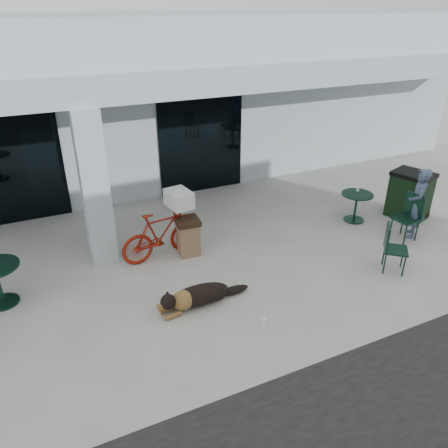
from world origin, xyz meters
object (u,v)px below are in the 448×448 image
wheeled_bin (410,195)px  cafe_table_far (356,207)px  cafe_chair_far_b (406,218)px  person (417,203)px  dog (199,294)px  trash_receptacle (188,236)px  cafe_chair_far_a (396,249)px  bicycle (161,235)px

wheeled_bin → cafe_table_far: bearing=146.0°
cafe_chair_far_b → person: bearing=94.1°
dog → trash_receptacle: 1.80m
cafe_chair_far_a → person: (1.46, 0.94, 0.32)m
wheeled_bin → person: bearing=-148.5°
cafe_chair_far_a → person: size_ratio=0.60×
dog → person: size_ratio=0.80×
cafe_chair_far_a → cafe_chair_far_b: bearing=-12.0°
bicycle → cafe_chair_far_b: cafe_chair_far_b is taller
bicycle → dog: size_ratio=1.35×
bicycle → cafe_chair_far_a: 4.68m
cafe_chair_far_a → trash_receptacle: (-3.45, 2.34, -0.08)m
cafe_table_far → cafe_chair_far_b: cafe_chair_far_b is taller
dog → cafe_chair_far_b: 5.06m
cafe_chair_far_b → cafe_chair_far_a: bearing=-58.9°
cafe_table_far → person: (0.66, -1.17, 0.45)m
bicycle → wheeled_bin: 6.16m
bicycle → cafe_chair_far_a: bicycle is taller
person → wheeled_bin: 1.07m
bicycle → cafe_chair_far_b: 5.37m
cafe_table_far → cafe_chair_far_a: size_ratio=0.77×
dog → wheeled_bin: wheeled_bin is taller
trash_receptacle → cafe_table_far: bearing=-3.2°
bicycle → cafe_table_far: 4.80m
trash_receptacle → person: bearing=-15.9°
cafe_chair_far_a → wheeled_bin: wheeled_bin is taller
bicycle → wheeled_bin: wheeled_bin is taller
cafe_chair_far_b → trash_receptacle: cafe_chair_far_b is taller
bicycle → wheeled_bin: size_ratio=1.51×
cafe_chair_far_a → wheeled_bin: (2.13, 1.74, 0.09)m
cafe_table_far → person: 1.41m
cafe_chair_far_b → bicycle: bearing=-113.3°
cafe_chair_far_b → wheeled_bin: (0.98, 0.86, 0.05)m
cafe_table_far → dog: bearing=-162.3°
cafe_chair_far_a → trash_receptacle: cafe_chair_far_a is taller
cafe_chair_far_b → wheeled_bin: wheeled_bin is taller
cafe_chair_far_a → wheeled_bin: size_ratio=0.84×
dog → cafe_table_far: cafe_table_far is taller
bicycle → cafe_table_far: (4.79, -0.33, -0.17)m
cafe_chair_far_b → trash_receptacle: (-4.59, 1.46, -0.12)m
dog → cafe_chair_far_b: (5.05, 0.27, 0.31)m
trash_receptacle → cafe_chair_far_b: bearing=-17.6°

